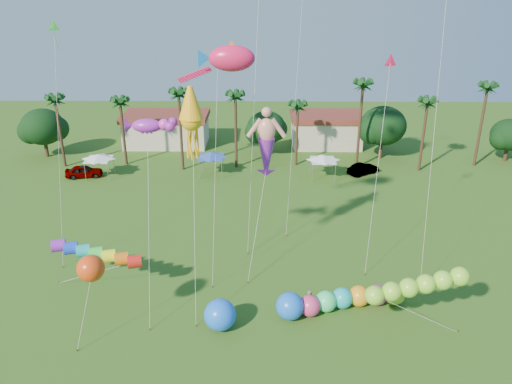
{
  "coord_description": "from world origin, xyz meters",
  "views": [
    {
      "loc": [
        0.42,
        -22.68,
        22.76
      ],
      "look_at": [
        0.0,
        10.0,
        9.0
      ],
      "focal_mm": 35.0,
      "sensor_mm": 36.0,
      "label": 1
    }
  ],
  "objects_px": {
    "car_b": "(363,169)",
    "car_a": "(84,171)",
    "blue_ball": "(220,315)",
    "spectator_b": "(310,301)",
    "caterpillar_inflatable": "(336,300)"
  },
  "relations": [
    {
      "from": "car_a",
      "to": "blue_ball",
      "type": "relative_size",
      "value": 1.98
    },
    {
      "from": "caterpillar_inflatable",
      "to": "car_b",
      "type": "bearing_deg",
      "value": 61.54
    },
    {
      "from": "car_b",
      "to": "spectator_b",
      "type": "bearing_deg",
      "value": 128.03
    },
    {
      "from": "caterpillar_inflatable",
      "to": "blue_ball",
      "type": "distance_m",
      "value": 8.8
    },
    {
      "from": "car_b",
      "to": "blue_ball",
      "type": "distance_m",
      "value": 35.02
    },
    {
      "from": "spectator_b",
      "to": "car_a",
      "type": "bearing_deg",
      "value": 156.97
    },
    {
      "from": "car_b",
      "to": "blue_ball",
      "type": "height_order",
      "value": "blue_ball"
    },
    {
      "from": "blue_ball",
      "to": "caterpillar_inflatable",
      "type": "bearing_deg",
      "value": 14.82
    },
    {
      "from": "caterpillar_inflatable",
      "to": "blue_ball",
      "type": "relative_size",
      "value": 4.43
    },
    {
      "from": "car_a",
      "to": "car_b",
      "type": "relative_size",
      "value": 1.05
    },
    {
      "from": "car_b",
      "to": "car_a",
      "type": "bearing_deg",
      "value": 58.29
    },
    {
      "from": "car_a",
      "to": "spectator_b",
      "type": "xyz_separation_m",
      "value": [
        26.1,
        -27.59,
        0.11
      ]
    },
    {
      "from": "car_b",
      "to": "spectator_b",
      "type": "height_order",
      "value": "spectator_b"
    },
    {
      "from": "car_b",
      "to": "caterpillar_inflatable",
      "type": "height_order",
      "value": "caterpillar_inflatable"
    },
    {
      "from": "car_b",
      "to": "caterpillar_inflatable",
      "type": "bearing_deg",
      "value": 131.58
    }
  ]
}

